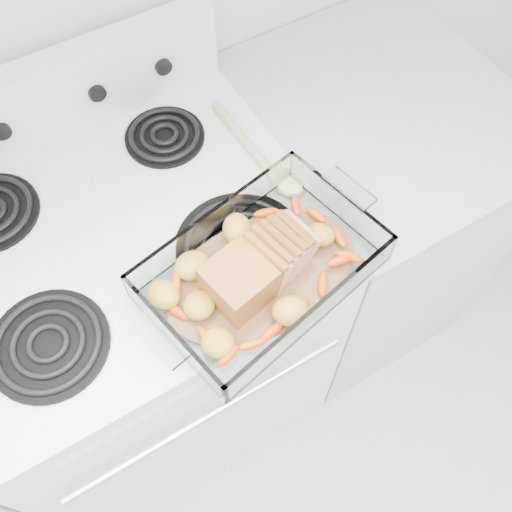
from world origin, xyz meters
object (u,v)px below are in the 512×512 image
electric_range (151,324)px  counter_right (356,219)px  baking_dish (262,272)px  pork_roast (252,270)px

electric_range → counter_right: size_ratio=1.20×
electric_range → baking_dish: size_ratio=2.76×
baking_dish → pork_roast: (-0.02, -0.00, 0.03)m
baking_dish → pork_roast: 0.03m
counter_right → pork_roast: (-0.50, -0.24, 0.53)m
counter_right → baking_dish: baking_dish is taller
electric_range → pork_roast: electric_range is taller
electric_range → counter_right: electric_range is taller
counter_right → pork_roast: bearing=-154.4°
electric_range → baking_dish: bearing=-51.5°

